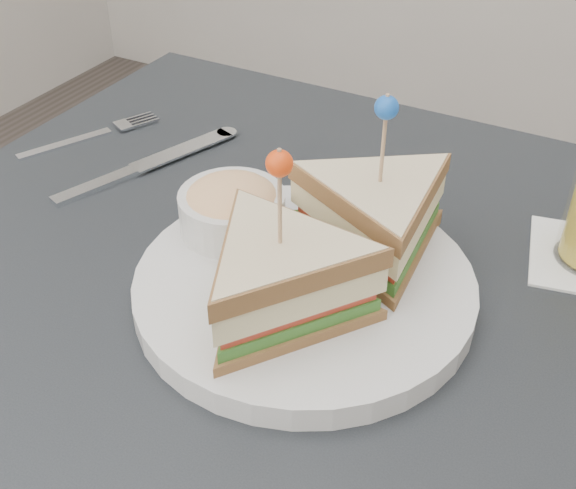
{
  "coord_description": "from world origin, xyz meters",
  "views": [
    {
      "loc": [
        0.24,
        -0.41,
        1.16
      ],
      "look_at": [
        0.01,
        0.01,
        0.8
      ],
      "focal_mm": 45.0,
      "sensor_mm": 36.0,
      "label": 1
    }
  ],
  "objects": [
    {
      "name": "table",
      "position": [
        0.0,
        0.0,
        0.67
      ],
      "size": [
        0.8,
        0.8,
        0.75
      ],
      "color": "black",
      "rests_on": "ground"
    },
    {
      "name": "plate_meal",
      "position": [
        0.03,
        0.02,
        0.8
      ],
      "size": [
        0.38,
        0.38,
        0.17
      ],
      "rotation": [
        0.0,
        0.0,
        0.42
      ],
      "color": "silver",
      "rests_on": "table"
    },
    {
      "name": "cutlery_fork",
      "position": [
        -0.32,
        0.15,
        0.75
      ],
      "size": [
        0.09,
        0.16,
        0.0
      ],
      "rotation": [
        0.0,
        0.0,
        -0.45
      ],
      "color": "white",
      "rests_on": "table"
    },
    {
      "name": "cutlery_knife",
      "position": [
        -0.23,
        0.11,
        0.75
      ],
      "size": [
        0.1,
        0.23,
        0.01
      ],
      "rotation": [
        0.0,
        0.0,
        -0.35
      ],
      "color": "silver",
      "rests_on": "table"
    }
  ]
}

